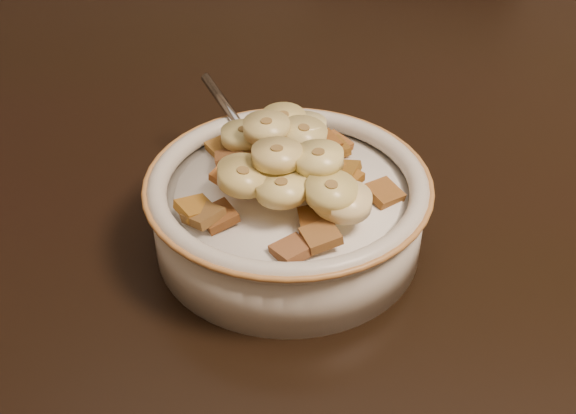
% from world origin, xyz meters
% --- Properties ---
extents(table, '(1.41, 0.91, 0.04)m').
position_xyz_m(table, '(0.00, 0.00, 0.73)').
color(table, black).
rests_on(table, floor).
extents(chair, '(0.53, 0.53, 0.92)m').
position_xyz_m(chair, '(-0.13, 0.66, 0.46)').
color(chair, black).
rests_on(chair, floor).
extents(cereal_bowl, '(0.18, 0.18, 0.04)m').
position_xyz_m(cereal_bowl, '(-0.19, -0.11, 0.77)').
color(cereal_bowl, '#B4B2AE').
rests_on(cereal_bowl, table).
extents(milk, '(0.15, 0.15, 0.00)m').
position_xyz_m(milk, '(-0.19, -0.11, 0.79)').
color(milk, white).
rests_on(milk, cereal_bowl).
extents(spoon, '(0.05, 0.05, 0.01)m').
position_xyz_m(spoon, '(-0.21, -0.09, 0.80)').
color(spoon, '#ADADAD').
rests_on(spoon, cereal_bowl).
extents(cereal_square_0, '(0.03, 0.03, 0.01)m').
position_xyz_m(cereal_square_0, '(-0.22, -0.12, 0.80)').
color(cereal_square_0, '#9D5A23').
rests_on(cereal_square_0, milk).
extents(cereal_square_1, '(0.02, 0.02, 0.01)m').
position_xyz_m(cereal_square_1, '(-0.16, -0.12, 0.81)').
color(cereal_square_1, brown).
rests_on(cereal_square_1, milk).
extents(cereal_square_2, '(0.03, 0.03, 0.01)m').
position_xyz_m(cereal_square_2, '(-0.23, -0.09, 0.80)').
color(cereal_square_2, brown).
rests_on(cereal_square_2, milk).
extents(cereal_square_3, '(0.03, 0.02, 0.01)m').
position_xyz_m(cereal_square_3, '(-0.15, -0.10, 0.81)').
color(cereal_square_3, '#895917').
rests_on(cereal_square_3, milk).
extents(cereal_square_4, '(0.03, 0.03, 0.01)m').
position_xyz_m(cereal_square_4, '(-0.18, -0.12, 0.82)').
color(cereal_square_4, brown).
rests_on(cereal_square_4, milk).
extents(cereal_square_5, '(0.03, 0.03, 0.01)m').
position_xyz_m(cereal_square_5, '(-0.16, -0.06, 0.80)').
color(cereal_square_5, brown).
rests_on(cereal_square_5, milk).
extents(cereal_square_6, '(0.03, 0.03, 0.01)m').
position_xyz_m(cereal_square_6, '(-0.22, -0.08, 0.80)').
color(cereal_square_6, brown).
rests_on(cereal_square_6, milk).
extents(cereal_square_7, '(0.03, 0.03, 0.01)m').
position_xyz_m(cereal_square_7, '(-0.20, -0.12, 0.81)').
color(cereal_square_7, olive).
rests_on(cereal_square_7, milk).
extents(cereal_square_8, '(0.03, 0.03, 0.01)m').
position_xyz_m(cereal_square_8, '(-0.24, -0.07, 0.80)').
color(cereal_square_8, olive).
rests_on(cereal_square_8, milk).
extents(cereal_square_9, '(0.03, 0.03, 0.01)m').
position_xyz_m(cereal_square_9, '(-0.18, -0.17, 0.80)').
color(cereal_square_9, '#965C34').
rests_on(cereal_square_9, milk).
extents(cereal_square_10, '(0.03, 0.03, 0.01)m').
position_xyz_m(cereal_square_10, '(-0.24, -0.15, 0.80)').
color(cereal_square_10, olive).
rests_on(cereal_square_10, milk).
extents(cereal_square_11, '(0.03, 0.03, 0.01)m').
position_xyz_m(cereal_square_11, '(-0.22, -0.15, 0.80)').
color(cereal_square_11, brown).
rests_on(cereal_square_11, milk).
extents(cereal_square_12, '(0.02, 0.02, 0.01)m').
position_xyz_m(cereal_square_12, '(-0.20, -0.12, 0.81)').
color(cereal_square_12, brown).
rests_on(cereal_square_12, milk).
extents(cereal_square_13, '(0.03, 0.03, 0.01)m').
position_xyz_m(cereal_square_13, '(-0.15, -0.11, 0.81)').
color(cereal_square_13, '#8E541A').
rests_on(cereal_square_13, milk).
extents(cereal_square_14, '(0.03, 0.03, 0.01)m').
position_xyz_m(cereal_square_14, '(-0.17, -0.06, 0.80)').
color(cereal_square_14, '#96641C').
rests_on(cereal_square_14, milk).
extents(cereal_square_15, '(0.03, 0.03, 0.01)m').
position_xyz_m(cereal_square_15, '(-0.16, -0.16, 0.80)').
color(cereal_square_15, brown).
rests_on(cereal_square_15, milk).
extents(cereal_square_16, '(0.03, 0.03, 0.01)m').
position_xyz_m(cereal_square_16, '(-0.17, -0.15, 0.80)').
color(cereal_square_16, brown).
rests_on(cereal_square_16, milk).
extents(cereal_square_17, '(0.02, 0.02, 0.01)m').
position_xyz_m(cereal_square_17, '(-0.18, -0.09, 0.81)').
color(cereal_square_17, brown).
rests_on(cereal_square_17, milk).
extents(cereal_square_18, '(0.03, 0.03, 0.01)m').
position_xyz_m(cereal_square_18, '(-0.23, -0.15, 0.80)').
color(cereal_square_18, brown).
rests_on(cereal_square_18, milk).
extents(cereal_square_19, '(0.02, 0.02, 0.01)m').
position_xyz_m(cereal_square_19, '(-0.18, -0.12, 0.82)').
color(cereal_square_19, '#955A30').
rests_on(cereal_square_19, milk).
extents(cereal_square_20, '(0.03, 0.03, 0.01)m').
position_xyz_m(cereal_square_20, '(-0.17, -0.06, 0.80)').
color(cereal_square_20, brown).
rests_on(cereal_square_20, milk).
extents(cereal_square_21, '(0.03, 0.03, 0.01)m').
position_xyz_m(cereal_square_21, '(-0.23, -0.08, 0.80)').
color(cereal_square_21, brown).
rests_on(cereal_square_21, milk).
extents(cereal_square_22, '(0.03, 0.03, 0.01)m').
position_xyz_m(cereal_square_22, '(-0.13, -0.11, 0.80)').
color(cereal_square_22, brown).
rests_on(cereal_square_22, milk).
extents(banana_slice_0, '(0.04, 0.04, 0.01)m').
position_xyz_m(banana_slice_0, '(-0.21, -0.13, 0.82)').
color(banana_slice_0, '#CCBC6D').
rests_on(banana_slice_0, milk).
extents(banana_slice_1, '(0.04, 0.04, 0.01)m').
position_xyz_m(banana_slice_1, '(-0.19, -0.06, 0.81)').
color(banana_slice_1, '#FFEA97').
rests_on(banana_slice_1, milk).
extents(banana_slice_2, '(0.03, 0.03, 0.01)m').
position_xyz_m(banana_slice_2, '(-0.17, -0.12, 0.83)').
color(banana_slice_2, '#E5D27E').
rests_on(banana_slice_2, milk).
extents(banana_slice_3, '(0.04, 0.04, 0.01)m').
position_xyz_m(banana_slice_3, '(-0.19, -0.14, 0.82)').
color(banana_slice_3, '#F7DA82').
rests_on(banana_slice_3, milk).
extents(banana_slice_4, '(0.03, 0.03, 0.01)m').
position_xyz_m(banana_slice_4, '(-0.21, -0.14, 0.82)').
color(banana_slice_4, tan).
rests_on(banana_slice_4, milk).
extents(banana_slice_5, '(0.04, 0.04, 0.01)m').
position_xyz_m(banana_slice_5, '(-0.21, -0.08, 0.82)').
color(banana_slice_5, '#D3BF7E').
rests_on(banana_slice_5, milk).
extents(banana_slice_6, '(0.04, 0.04, 0.02)m').
position_xyz_m(banana_slice_6, '(-0.15, -0.14, 0.81)').
color(banana_slice_6, '#E7D582').
rests_on(banana_slice_6, milk).
extents(banana_slice_7, '(0.04, 0.04, 0.01)m').
position_xyz_m(banana_slice_7, '(-0.15, -0.14, 0.81)').
color(banana_slice_7, '#FCE3A9').
rests_on(banana_slice_7, milk).
extents(banana_slice_8, '(0.04, 0.04, 0.01)m').
position_xyz_m(banana_slice_8, '(-0.16, -0.14, 0.82)').
color(banana_slice_8, '#F6DE7B').
rests_on(banana_slice_8, milk).
extents(banana_slice_9, '(0.04, 0.04, 0.01)m').
position_xyz_m(banana_slice_9, '(-0.22, -0.08, 0.81)').
color(banana_slice_9, '#D0BE6B').
rests_on(banana_slice_9, milk).
extents(banana_slice_10, '(0.04, 0.04, 0.01)m').
position_xyz_m(banana_slice_10, '(-0.19, -0.12, 0.83)').
color(banana_slice_10, '#CABA76').
rests_on(banana_slice_10, milk).
extents(banana_slice_11, '(0.04, 0.04, 0.01)m').
position_xyz_m(banana_slice_11, '(-0.20, -0.06, 0.82)').
color(banana_slice_11, '#E7C777').
rests_on(banana_slice_11, milk).
extents(banana_slice_12, '(0.04, 0.04, 0.01)m').
position_xyz_m(banana_slice_12, '(-0.18, -0.08, 0.82)').
color(banana_slice_12, '#EFDD77').
rests_on(banana_slice_12, milk).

